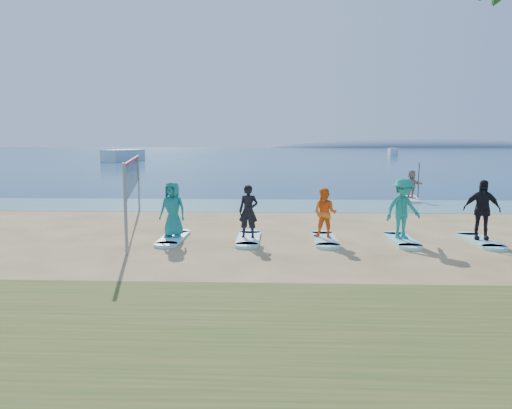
{
  "coord_description": "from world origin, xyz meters",
  "views": [
    {
      "loc": [
        -0.07,
        -13.57,
        3.04
      ],
      "look_at": [
        -0.74,
        2.0,
        1.1
      ],
      "focal_mm": 35.0,
      "sensor_mm": 36.0,
      "label": 1
    }
  ],
  "objects_px": {
    "paddleboarder": "(412,184)",
    "student_4": "(482,210)",
    "surfboard_4": "(480,241)",
    "paddleboard": "(411,199)",
    "boat_offshore_a": "(124,162)",
    "surfboard_3": "(402,240)",
    "student_1": "(248,211)",
    "surfboard_0": "(173,238)",
    "student_3": "(403,208)",
    "volleyball_net": "(133,175)",
    "surfboard_2": "(325,239)",
    "student_0": "(173,209)",
    "student_2": "(325,213)",
    "surfboard_1": "(248,239)",
    "boat_offshore_b": "(393,155)"
  },
  "relations": [
    {
      "from": "volleyball_net",
      "to": "student_1",
      "type": "height_order",
      "value": "volleyball_net"
    },
    {
      "from": "surfboard_0",
      "to": "student_4",
      "type": "bearing_deg",
      "value": 0.0
    },
    {
      "from": "volleyball_net",
      "to": "student_3",
      "type": "bearing_deg",
      "value": -13.78
    },
    {
      "from": "paddleboarder",
      "to": "student_4",
      "type": "height_order",
      "value": "student_4"
    },
    {
      "from": "boat_offshore_a",
      "to": "surfboard_3",
      "type": "bearing_deg",
      "value": -50.67
    },
    {
      "from": "volleyball_net",
      "to": "surfboard_4",
      "type": "bearing_deg",
      "value": -10.98
    },
    {
      "from": "surfboard_1",
      "to": "volleyball_net",
      "type": "bearing_deg",
      "value": 152.53
    },
    {
      "from": "surfboard_1",
      "to": "student_4",
      "type": "distance_m",
      "value": 7.2
    },
    {
      "from": "paddleboard",
      "to": "student_1",
      "type": "height_order",
      "value": "student_1"
    },
    {
      "from": "volleyball_net",
      "to": "surfboard_1",
      "type": "height_order",
      "value": "volleyball_net"
    },
    {
      "from": "student_1",
      "to": "surfboard_0",
      "type": "bearing_deg",
      "value": -172.69
    },
    {
      "from": "surfboard_0",
      "to": "surfboard_4",
      "type": "height_order",
      "value": "same"
    },
    {
      "from": "student_2",
      "to": "student_3",
      "type": "bearing_deg",
      "value": 24.09
    },
    {
      "from": "student_2",
      "to": "student_3",
      "type": "xyz_separation_m",
      "value": [
        2.38,
        0.0,
        0.16
      ]
    },
    {
      "from": "volleyball_net",
      "to": "boat_offshore_a",
      "type": "height_order",
      "value": "volleyball_net"
    },
    {
      "from": "paddleboarder",
      "to": "student_4",
      "type": "xyz_separation_m",
      "value": [
        -0.86,
        -11.24,
        0.14
      ]
    },
    {
      "from": "surfboard_1",
      "to": "student_1",
      "type": "xyz_separation_m",
      "value": [
        0.0,
        0.0,
        0.87
      ]
    },
    {
      "from": "student_0",
      "to": "surfboard_2",
      "type": "height_order",
      "value": "student_0"
    },
    {
      "from": "paddleboarder",
      "to": "volleyball_net",
      "type": "bearing_deg",
      "value": 107.2
    },
    {
      "from": "surfboard_3",
      "to": "student_4",
      "type": "height_order",
      "value": "student_4"
    },
    {
      "from": "volleyball_net",
      "to": "student_2",
      "type": "xyz_separation_m",
      "value": [
        6.63,
        -2.21,
        -1.04
      ]
    },
    {
      "from": "boat_offshore_b",
      "to": "student_4",
      "type": "bearing_deg",
      "value": -95.83
    },
    {
      "from": "paddleboarder",
      "to": "student_2",
      "type": "distance_m",
      "value": 12.56
    },
    {
      "from": "surfboard_2",
      "to": "student_2",
      "type": "height_order",
      "value": "student_2"
    },
    {
      "from": "surfboard_4",
      "to": "student_4",
      "type": "bearing_deg",
      "value": 0.0
    },
    {
      "from": "student_3",
      "to": "student_2",
      "type": "bearing_deg",
      "value": 156.0
    },
    {
      "from": "paddleboarder",
      "to": "boat_offshore_a",
      "type": "relative_size",
      "value": 0.17
    },
    {
      "from": "surfboard_0",
      "to": "student_3",
      "type": "relative_size",
      "value": 1.17
    },
    {
      "from": "student_2",
      "to": "surfboard_4",
      "type": "xyz_separation_m",
      "value": [
        4.76,
        0.0,
        -0.82
      ]
    },
    {
      "from": "student_2",
      "to": "surfboard_4",
      "type": "relative_size",
      "value": 0.71
    },
    {
      "from": "surfboard_0",
      "to": "student_3",
      "type": "xyz_separation_m",
      "value": [
        7.14,
        0.0,
        0.98
      ]
    },
    {
      "from": "surfboard_4",
      "to": "student_4",
      "type": "distance_m",
      "value": 0.96
    },
    {
      "from": "student_2",
      "to": "surfboard_3",
      "type": "xyz_separation_m",
      "value": [
        2.38,
        0.0,
        -0.82
      ]
    },
    {
      "from": "student_0",
      "to": "student_3",
      "type": "relative_size",
      "value": 0.92
    },
    {
      "from": "paddleboarder",
      "to": "boat_offshore_b",
      "type": "distance_m",
      "value": 99.71
    },
    {
      "from": "surfboard_0",
      "to": "student_0",
      "type": "height_order",
      "value": "student_0"
    },
    {
      "from": "student_1",
      "to": "surfboard_4",
      "type": "bearing_deg",
      "value": 7.31
    },
    {
      "from": "surfboard_1",
      "to": "student_2",
      "type": "bearing_deg",
      "value": 0.0
    },
    {
      "from": "paddleboard",
      "to": "boat_offshore_b",
      "type": "height_order",
      "value": "boat_offshore_b"
    },
    {
      "from": "surfboard_0",
      "to": "surfboard_1",
      "type": "relative_size",
      "value": 1.0
    },
    {
      "from": "boat_offshore_b",
      "to": "surfboard_1",
      "type": "bearing_deg",
      "value": -99.39
    },
    {
      "from": "paddleboarder",
      "to": "surfboard_0",
      "type": "xyz_separation_m",
      "value": [
        -10.37,
        -11.24,
        -0.82
      ]
    },
    {
      "from": "student_2",
      "to": "surfboard_3",
      "type": "height_order",
      "value": "student_2"
    },
    {
      "from": "surfboard_0",
      "to": "surfboard_2",
      "type": "relative_size",
      "value": 1.0
    },
    {
      "from": "paddleboarder",
      "to": "surfboard_1",
      "type": "height_order",
      "value": "paddleboarder"
    },
    {
      "from": "surfboard_4",
      "to": "paddleboard",
      "type": "bearing_deg",
      "value": 85.65
    },
    {
      "from": "student_4",
      "to": "surfboard_2",
      "type": "bearing_deg",
      "value": -168.76
    },
    {
      "from": "student_0",
      "to": "surfboard_4",
      "type": "relative_size",
      "value": 0.79
    },
    {
      "from": "surfboard_1",
      "to": "student_0",
      "type": "bearing_deg",
      "value": 180.0
    },
    {
      "from": "student_0",
      "to": "student_4",
      "type": "bearing_deg",
      "value": 13.56
    }
  ]
}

